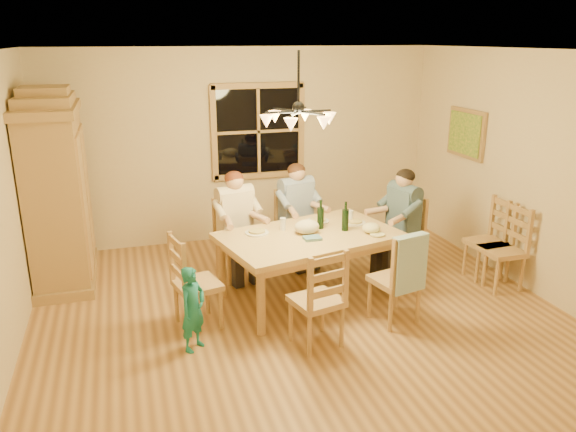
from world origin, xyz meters
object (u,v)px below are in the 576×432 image
object	(u,v)px
armoire	(58,195)
chair_near_left	(316,315)
wine_bottle_a	(321,214)
wine_bottle_b	(345,216)
chair_end_right	(400,251)
chair_end_left	(198,298)
adult_plaid_man	(297,202)
chandelier	(298,117)
chair_spare_front	(500,263)
dining_table	(309,242)
adult_slate_man	(403,209)
chair_far_right	(297,242)
chair_near_right	(394,293)
child	(193,309)
chair_far_left	(237,254)
adult_woman	(236,212)
chair_spare_back	(487,255)

from	to	relation	value
armoire	chair_near_left	world-z (taller)	armoire
wine_bottle_a	wine_bottle_b	world-z (taller)	same
chair_end_right	chair_end_left	bearing A→B (deg)	90.00
armoire	chair_near_left	bearing A→B (deg)	-43.88
chair_near_left	adult_plaid_man	distance (m)	2.05
chandelier	chair_near_left	world-z (taller)	chandelier
chair_end_right	chair_spare_front	xyz separation A→B (m)	(0.94, -0.68, 0.00)
dining_table	adult_slate_man	size ratio (longest dim) A/B	2.41
chair_far_right	chair_spare_front	bearing A→B (deg)	134.01
chair_near_left	wine_bottle_b	bearing A→B (deg)	42.22
chair_near_right	child	size ratio (longest dim) A/B	1.20
chair_far_left	chair_near_left	xyz separation A→B (m)	(0.40, -1.75, 0.00)
chair_near_right	armoire	bearing A→B (deg)	134.82
chair_far_left	adult_woman	distance (m)	0.54
chair_far_left	chair_end_right	bearing A→B (deg)	153.43
chandelier	chair_end_right	bearing A→B (deg)	21.02
chair_far_left	armoire	bearing A→B (deg)	-28.52
wine_bottle_a	chair_near_left	bearing A→B (deg)	-111.37
chair_far_right	chair_end_right	xyz separation A→B (m)	(1.13, -0.66, 0.00)
chair_spare_front	chair_far_left	bearing A→B (deg)	67.92
child	chair_spare_back	xyz separation A→B (m)	(3.61, 0.61, -0.11)
wine_bottle_a	chair_far_right	bearing A→B (deg)	91.53
chandelier	chair_spare_front	bearing A→B (deg)	-2.38
adult_plaid_man	adult_slate_man	distance (m)	1.30
adult_slate_man	chair_spare_front	distance (m)	1.28
wine_bottle_a	chair_spare_back	size ratio (longest dim) A/B	0.33
dining_table	adult_woman	distance (m)	1.03
armoire	chair_near_left	distance (m)	3.40
chair_far_left	chair_spare_back	xyz separation A→B (m)	(2.89, -0.89, 0.00)
chair_far_left	chair_spare_front	size ratio (longest dim) A/B	1.00
chair_near_right	chair_end_right	xyz separation A→B (m)	(0.62, 1.06, 0.00)
adult_slate_man	adult_woman	bearing A→B (deg)	63.43
chair_far_left	chair_near_left	distance (m)	1.79
chair_near_right	adult_plaid_man	size ratio (longest dim) A/B	1.13
armoire	chair_near_right	bearing A→B (deg)	-32.17
chair_near_left	wine_bottle_b	world-z (taller)	wine_bottle_b
chair_far_left	child	distance (m)	1.67
wine_bottle_b	chair_spare_front	distance (m)	1.95
chair_end_left	adult_woman	world-z (taller)	adult_woman
chair_far_left	chair_spare_front	world-z (taller)	same
armoire	child	distance (m)	2.49
adult_woman	chandelier	bearing A→B (deg)	99.63
adult_woman	wine_bottle_a	xyz separation A→B (m)	(0.84, -0.62, 0.08)
chair_far_right	child	world-z (taller)	chair_far_right
chair_far_right	chair_spare_front	distance (m)	2.46
wine_bottle_a	chair_spare_front	bearing A→B (deg)	-14.54
dining_table	wine_bottle_b	bearing A→B (deg)	-0.32
chair_end_right	child	xyz separation A→B (m)	(-2.67, -1.03, 0.11)
armoire	chair_spare_front	distance (m)	5.21
wine_bottle_b	chair_spare_front	xyz separation A→B (m)	(1.81, -0.38, -0.62)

